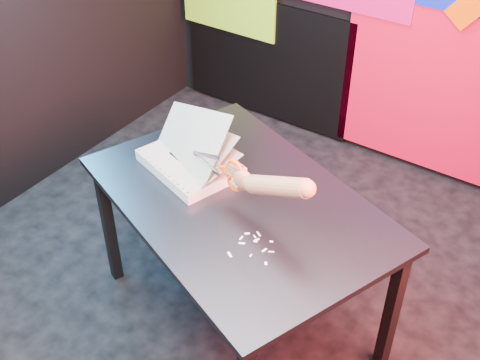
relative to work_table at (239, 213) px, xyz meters
The scene contains 7 objects.
room 0.72m from the work_table, 130.75° to the left, with size 3.01×3.01×2.71m.
backdrop 1.67m from the work_table, 93.18° to the left, with size 2.88×0.05×2.08m.
work_table is the anchor object (origin of this frame).
printout_stack 0.32m from the work_table, 169.22° to the left, with size 0.49×0.42×0.31m.
scissors 0.23m from the work_table, 116.17° to the right, with size 0.27×0.05×0.16m.
hand_forearm 0.34m from the work_table, 17.12° to the right, with size 0.41×0.11×0.20m.
paper_clippings 0.29m from the work_table, 44.88° to the right, with size 0.16×0.18×0.00m.
Camera 1 is at (1.24, -1.77, 2.34)m, focal length 45.00 mm.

